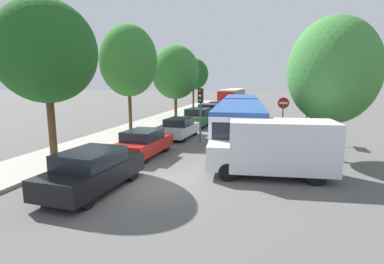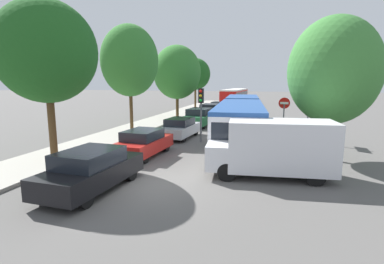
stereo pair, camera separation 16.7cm
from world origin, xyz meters
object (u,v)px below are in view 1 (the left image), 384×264
(articulated_bus, at_px, (240,115))
(direction_sign_post, at_px, (308,102))
(queued_car_green, at_px, (198,117))
(queued_car_red, at_px, (143,143))
(tree_left_far, at_px, (175,72))
(no_entry_sign, at_px, (283,112))
(tree_left_near, at_px, (46,52))
(queued_car_black, at_px, (93,170))
(white_van, at_px, (275,147))
(queued_car_white, at_px, (217,107))
(city_bus_rear, at_px, (232,95))
(queued_car_silver, at_px, (179,128))
(tree_left_mid, at_px, (128,61))
(tree_left_distant, at_px, (193,74))
(tree_right_near, at_px, (333,71))
(traffic_light, at_px, (200,103))
(queued_car_graphite, at_px, (209,111))

(articulated_bus, distance_m, direction_sign_post, 4.53)
(queued_car_green, relative_size, direction_sign_post, 1.25)
(queued_car_red, relative_size, tree_left_far, 0.55)
(no_entry_sign, relative_size, tree_left_near, 0.38)
(direction_sign_post, bearing_deg, articulated_bus, -8.91)
(queued_car_black, distance_m, white_van, 7.07)
(tree_left_far, bearing_deg, queued_car_white, 61.10)
(articulated_bus, bearing_deg, city_bus_rear, -176.83)
(queued_car_black, bearing_deg, tree_left_far, 13.19)
(queued_car_silver, xyz_separation_m, queued_car_green, (0.00, 5.60, 0.08))
(city_bus_rear, relative_size, queued_car_black, 2.63)
(articulated_bus, height_order, city_bus_rear, articulated_bus)
(queued_car_white, height_order, white_van, white_van)
(tree_left_near, distance_m, tree_left_mid, 8.92)
(queued_car_red, xyz_separation_m, queued_car_white, (0.16, 21.70, -0.01))
(queued_car_red, height_order, tree_left_far, tree_left_far)
(queued_car_green, distance_m, queued_car_white, 10.87)
(tree_left_distant, height_order, tree_right_near, tree_right_near)
(queued_car_black, relative_size, queued_car_silver, 1.09)
(queued_car_black, distance_m, tree_left_distant, 29.51)
(traffic_light, relative_size, tree_left_far, 0.46)
(queued_car_graphite, bearing_deg, no_entry_sign, -143.00)
(queued_car_graphite, bearing_deg, tree_right_near, -144.84)
(queued_car_green, height_order, traffic_light, traffic_light)
(queued_car_red, height_order, tree_left_distant, tree_left_distant)
(tree_left_distant, bearing_deg, direction_sign_post, -56.20)
(queued_car_green, relative_size, tree_left_near, 0.61)
(queued_car_black, height_order, tree_left_near, tree_left_near)
(tree_left_near, bearing_deg, queued_car_black, -35.04)
(articulated_bus, xyz_separation_m, tree_right_near, (4.83, -5.38, 2.87))
(queued_car_red, xyz_separation_m, tree_left_far, (-3.18, 15.65, 4.00))
(queued_car_graphite, distance_m, tree_left_near, 19.55)
(direction_sign_post, xyz_separation_m, tree_left_near, (-12.02, -8.56, 2.57))
(queued_car_green, height_order, queued_car_graphite, queued_car_green)
(direction_sign_post, bearing_deg, no_entry_sign, 16.60)
(queued_car_white, relative_size, traffic_light, 1.18)
(queued_car_white, distance_m, white_van, 24.35)
(city_bus_rear, distance_m, queued_car_red, 36.80)
(queued_car_graphite, xyz_separation_m, tree_right_near, (8.89, -14.55, 3.57))
(queued_car_silver, bearing_deg, tree_right_near, -108.24)
(articulated_bus, xyz_separation_m, queued_car_graphite, (-4.06, 9.17, -0.70))
(tree_left_mid, bearing_deg, queued_car_red, -59.18)
(city_bus_rear, height_order, queued_car_green, city_bus_rear)
(articulated_bus, relative_size, queued_car_graphite, 3.89)
(no_entry_sign, height_order, tree_left_near, tree_left_near)
(traffic_light, bearing_deg, tree_left_mid, -112.60)
(queued_car_silver, height_order, queued_car_graphite, queued_car_graphite)
(tree_left_near, height_order, tree_right_near, tree_left_near)
(queued_car_black, distance_m, tree_left_mid, 13.05)
(queued_car_black, xyz_separation_m, white_van, (6.25, 3.26, 0.49))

